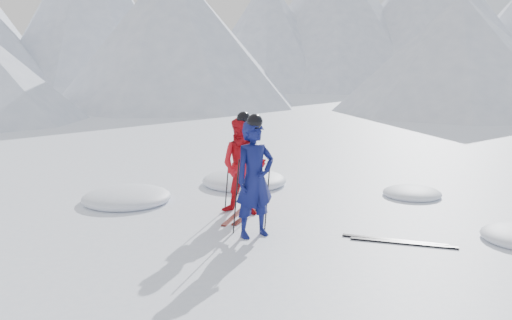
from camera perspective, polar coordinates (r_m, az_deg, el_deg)
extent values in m
plane|color=white|center=(10.22, 10.19, -6.38)|extent=(160.00, 160.00, 0.00)
cone|color=#B2BCD1|center=(50.73, -17.11, 14.91)|extent=(23.96, 23.96, 14.35)
cone|color=#B2BCD1|center=(60.72, -9.07, 13.30)|extent=(17.69, 17.69, 11.93)
cone|color=#B2BCD1|center=(53.43, 1.24, 13.24)|extent=(19.63, 19.63, 10.85)
cone|color=#B2BCD1|center=(57.63, 8.23, 14.59)|extent=(23.31, 23.31, 14.15)
cone|color=#B2BCD1|center=(59.59, 18.00, 14.41)|extent=(28.94, 28.94, 14.88)
cone|color=#B2BCD1|center=(32.91, 20.52, 10.45)|extent=(14.00, 14.00, 6.50)
cone|color=#B2BCD1|center=(35.38, -8.76, 12.98)|extent=(16.00, 16.00, 9.00)
imported|color=#0D1350|center=(9.00, -0.13, -2.05)|extent=(0.85, 0.73, 1.96)
imported|color=red|center=(10.33, -1.30, -0.66)|extent=(1.12, 1.02, 1.87)
cylinder|color=black|center=(9.19, -2.10, -3.88)|extent=(0.13, 0.09, 1.31)
cylinder|color=black|center=(9.35, 1.22, -3.63)|extent=(0.13, 0.08, 1.31)
cylinder|color=black|center=(10.61, -3.04, -2.09)|extent=(0.12, 0.10, 1.25)
cylinder|color=black|center=(10.57, 0.25, -2.13)|extent=(0.12, 0.09, 1.25)
cube|color=black|center=(10.54, -1.93, -5.60)|extent=(0.74, 1.60, 0.03)
cube|color=black|center=(10.56, -0.63, -5.56)|extent=(0.84, 1.56, 0.03)
cube|color=black|center=(9.28, 14.33, -8.19)|extent=(1.57, 0.81, 0.03)
cube|color=black|center=(9.19, 15.26, -8.44)|extent=(1.59, 0.76, 0.03)
ellipsoid|color=white|center=(11.73, -13.43, -4.28)|extent=(1.85, 1.85, 0.41)
ellipsoid|color=white|center=(12.36, 16.09, -3.65)|extent=(1.26, 1.26, 0.28)
ellipsoid|color=white|center=(12.97, -1.24, -2.57)|extent=(2.01, 2.01, 0.44)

